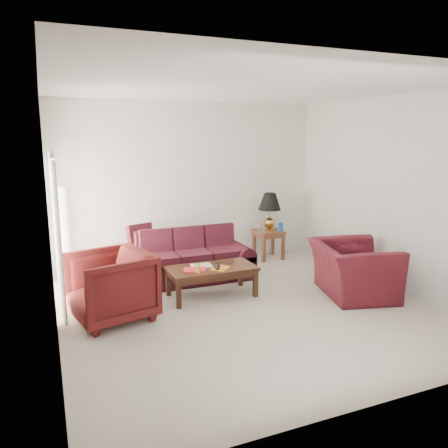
# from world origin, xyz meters

# --- Properties ---
(floor) EXTENTS (5.00, 5.00, 0.00)m
(floor) POSITION_xyz_m (0.00, 0.00, 0.00)
(floor) COLOR beige
(floor) RESTS_ON ground
(blinds) EXTENTS (0.10, 2.00, 2.16)m
(blinds) POSITION_xyz_m (-2.42, 1.30, 1.08)
(blinds) COLOR silver
(blinds) RESTS_ON ground
(sofa) EXTENTS (2.10, 1.06, 0.83)m
(sofa) POSITION_xyz_m (-0.34, 1.44, 0.41)
(sofa) COLOR black
(sofa) RESTS_ON ground
(throw_pillow) EXTENTS (0.50, 0.36, 0.47)m
(throw_pillow) POSITION_xyz_m (-1.07, 2.00, 0.69)
(throw_pillow) COLOR black
(throw_pillow) RESTS_ON sofa
(end_table) EXTENTS (0.54, 0.54, 0.56)m
(end_table) POSITION_xyz_m (1.48, 2.13, 0.28)
(end_table) COLOR #451C17
(end_table) RESTS_ON ground
(table_lamp) EXTENTS (0.44, 0.44, 0.73)m
(table_lamp) POSITION_xyz_m (1.52, 2.18, 0.93)
(table_lamp) COLOR #B88839
(table_lamp) RESTS_ON end_table
(clock) EXTENTS (0.13, 0.05, 0.13)m
(clock) POSITION_xyz_m (1.26, 2.03, 0.63)
(clock) COLOR silver
(clock) RESTS_ON end_table
(blue_canister) EXTENTS (0.12, 0.12, 0.16)m
(blue_canister) POSITION_xyz_m (1.68, 2.02, 0.64)
(blue_canister) COLOR #1A4DA9
(blue_canister) RESTS_ON end_table
(picture_frame) EXTENTS (0.19, 0.20, 0.05)m
(picture_frame) POSITION_xyz_m (1.37, 2.30, 0.64)
(picture_frame) COLOR white
(picture_frame) RESTS_ON end_table
(floor_lamp) EXTENTS (0.34, 0.34, 1.60)m
(floor_lamp) POSITION_xyz_m (-2.32, 2.20, 0.80)
(floor_lamp) COLOR white
(floor_lamp) RESTS_ON ground
(armchair_left) EXTENTS (1.20, 1.18, 0.91)m
(armchair_left) POSITION_xyz_m (-1.82, 0.33, 0.46)
(armchair_left) COLOR #410F0F
(armchair_left) RESTS_ON ground
(armchair_right) EXTENTS (1.35, 1.46, 0.80)m
(armchair_right) POSITION_xyz_m (1.71, -0.14, 0.40)
(armchair_right) COLOR #400E17
(armchair_right) RESTS_ON ground
(coffee_table) EXTENTS (1.46, 1.14, 0.46)m
(coffee_table) POSITION_xyz_m (-0.30, 0.62, 0.23)
(coffee_table) COLOR black
(coffee_table) RESTS_ON ground
(magazine_red) EXTENTS (0.36, 0.31, 0.02)m
(magazine_red) POSITION_xyz_m (-0.59, 0.56, 0.47)
(magazine_red) COLOR red
(magazine_red) RESTS_ON coffee_table
(magazine_white) EXTENTS (0.32, 0.25, 0.02)m
(magazine_white) POSITION_xyz_m (-0.43, 0.71, 0.47)
(magazine_white) COLOR silver
(magazine_white) RESTS_ON coffee_table
(magazine_orange) EXTENTS (0.35, 0.34, 0.02)m
(magazine_orange) POSITION_xyz_m (-0.20, 0.49, 0.47)
(magazine_orange) COLOR orange
(magazine_orange) RESTS_ON coffee_table
(remote_a) EXTENTS (0.07, 0.18, 0.02)m
(remote_a) POSITION_xyz_m (-0.27, 0.49, 0.49)
(remote_a) COLOR black
(remote_a) RESTS_ON coffee_table
(remote_b) EXTENTS (0.11, 0.19, 0.02)m
(remote_b) POSITION_xyz_m (-0.20, 0.60, 0.49)
(remote_b) COLOR black
(remote_b) RESTS_ON coffee_table
(yellow_glass) EXTENTS (0.08, 0.08, 0.13)m
(yellow_glass) POSITION_xyz_m (-0.57, 0.45, 0.52)
(yellow_glass) COLOR gold
(yellow_glass) RESTS_ON coffee_table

